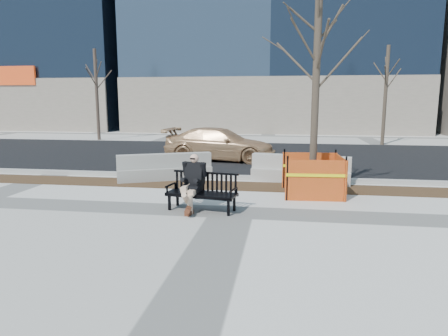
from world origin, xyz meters
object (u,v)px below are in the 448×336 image
Objects in this scene: sedan at (220,160)px; jersey_barrier_right at (300,182)px; bench at (202,210)px; jersey_barrier_left at (165,180)px; seated_man at (193,209)px; tree_fence at (312,194)px.

sedan is 1.57× the size of jersey_barrier_right.
jersey_barrier_left is at bearing 129.92° from bench.
jersey_barrier_right is (2.24, 3.37, 0.00)m from bench.
seated_man is 7.29m from sedan.
seated_man is 0.23× the size of tree_fence.
tree_fence is 6.38m from sedan.
seated_man is at bearing -87.00° from jersey_barrier_left.
tree_fence reaches higher than jersey_barrier_right.
sedan is (-3.26, 5.48, 0.00)m from tree_fence.
bench is 0.29× the size of tree_fence.
bench is 0.22m from seated_man.
tree_fence reaches higher than seated_man.
sedan is (-0.58, 7.27, 0.00)m from seated_man.
sedan is at bearing 52.37° from jersey_barrier_left.
seated_man is at bearing -146.34° from tree_fence.
jersey_barrier_right reaches higher than jersey_barrier_left.
bench is 7.39m from sedan.
jersey_barrier_right is at bearing -136.48° from sedan.
sedan is 1.58× the size of jersey_barrier_left.
tree_fence reaches higher than jersey_barrier_left.
jersey_barrier_right is at bearing 99.17° from tree_fence.
jersey_barrier_left is 4.03m from jersey_barrier_right.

